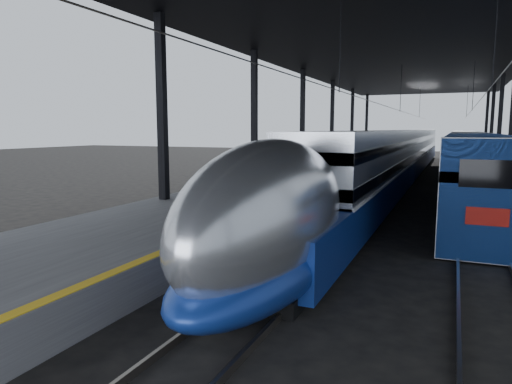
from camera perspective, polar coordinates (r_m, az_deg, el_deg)
The scene contains 7 objects.
ground at distance 13.91m, azimuth -3.25°, elevation -9.33°, with size 160.00×160.00×0.00m, color black.
platform at distance 33.44m, azimuth 6.86°, elevation 1.62°, with size 6.00×80.00×1.00m, color #4C4C4F.
yellow_strip at distance 32.70m, azimuth 11.58°, elevation 2.26°, with size 0.30×80.00×0.01m, color gold.
rails at distance 32.14m, azimuth 20.64°, elevation 0.16°, with size 6.52×80.00×0.16m.
canopy at distance 32.50m, azimuth 16.67°, elevation 16.41°, with size 18.00×75.00×9.47m.
tgv_train at distance 37.90m, azimuth 17.46°, elevation 4.14°, with size 2.81×65.20×4.03m.
second_train at distance 42.36m, azimuth 24.90°, elevation 4.22°, with size 2.80×56.05×3.86m.
Camera 1 is at (6.01, -11.85, 4.11)m, focal length 32.00 mm.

